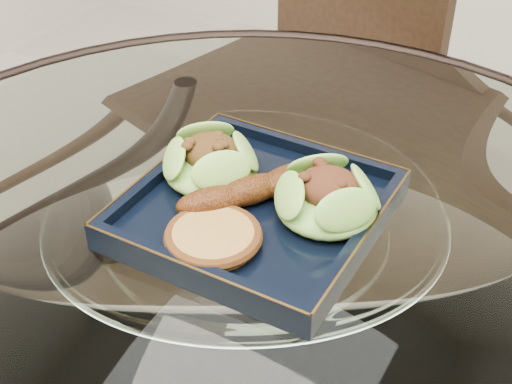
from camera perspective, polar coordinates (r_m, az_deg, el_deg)
The scene contains 7 objects.
dining_table at distance 0.91m, azimuth -0.70°, elevation -11.98°, with size 1.13×1.13×0.77m.
dining_chair at distance 1.39m, azimuth 4.58°, elevation 2.09°, with size 0.45×0.45×0.88m.
navy_plate at distance 0.82m, azimuth 0.00°, elevation -1.69°, with size 0.27×0.27×0.02m, color black.
lettuce_wrap_left at distance 0.84m, azimuth -3.66°, elevation 2.24°, with size 0.11×0.11×0.04m, color #5A972B.
lettuce_wrap_right at distance 0.79m, azimuth 5.69°, elevation -0.69°, with size 0.11×0.11×0.04m, color #4F9029.
roasted_plantain at distance 0.81m, azimuth -0.43°, elevation 0.16°, with size 0.17×0.04×0.03m, color #632A0A.
crumb_patty at distance 0.75m, azimuth -3.43°, elevation -3.68°, with size 0.09×0.09×0.02m, color #A78137.
Camera 1 is at (0.31, -0.51, 1.28)m, focal length 50.00 mm.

